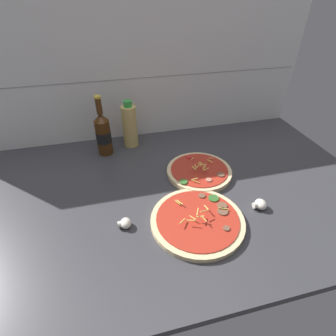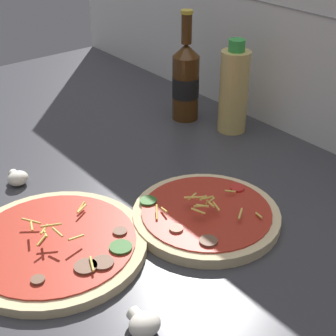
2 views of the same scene
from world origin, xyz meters
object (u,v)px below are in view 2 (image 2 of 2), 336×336
pizza_far (206,215)px  oil_bottle (234,90)px  mushroom_left (144,324)px  pizza_near (55,245)px  beer_bottle (186,81)px  mushroom_right (17,178)px

pizza_far → oil_bottle: bearing=128.6°
pizza_far → mushroom_left: 26.56cm
pizza_near → beer_bottle: 55.71cm
pizza_near → beer_bottle: bearing=117.8°
beer_bottle → oil_bottle: bearing=19.3°
pizza_far → mushroom_right: size_ratio=6.07×
mushroom_right → mushroom_left: bearing=-3.6°
pizza_far → oil_bottle: (-22.92, 28.75, 8.70)cm
pizza_near → mushroom_right: 22.63cm
pizza_far → mushroom_left: size_ratio=5.46×
pizza_far → oil_bottle: 37.78cm
oil_bottle → mushroom_left: size_ratio=4.58×
pizza_near → pizza_far: pizza_far is taller
oil_bottle → mushroom_right: (-8.43, -48.98, -8.37)cm
mushroom_left → pizza_near: bearing=-177.2°
pizza_far → oil_bottle: size_ratio=1.19×
mushroom_right → oil_bottle: bearing=80.2°
mushroom_right → pizza_near: bearing=-9.8°
oil_bottle → pizza_near: bearing=-75.3°
beer_bottle → mushroom_left: bearing=-44.8°
pizza_far → pizza_near: bearing=-110.6°
mushroom_left → beer_bottle: bearing=135.2°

